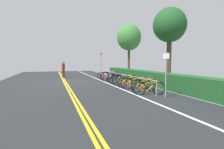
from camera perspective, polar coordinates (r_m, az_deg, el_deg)
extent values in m
cube|color=#232628|center=(14.86, -14.51, -2.46)|extent=(30.74, 10.33, 0.05)
cube|color=gold|center=(14.85, -14.82, -2.37)|extent=(27.67, 0.10, 0.00)
cube|color=gold|center=(14.86, -14.20, -2.35)|extent=(27.67, 0.10, 0.00)
cube|color=white|center=(15.34, -3.15, -2.02)|extent=(27.67, 0.12, 0.00)
cylinder|color=#9EA0A5|center=(17.43, -2.38, -0.03)|extent=(0.05, 0.05, 0.74)
cylinder|color=#9EA0A5|center=(15.96, -0.89, -0.44)|extent=(0.05, 0.05, 0.74)
cylinder|color=#9EA0A5|center=(14.51, 0.89, -0.92)|extent=(0.05, 0.05, 0.74)
cylinder|color=#9EA0A5|center=(13.08, 3.08, -1.51)|extent=(0.05, 0.05, 0.74)
cylinder|color=#9EA0A5|center=(11.67, 5.79, -2.25)|extent=(0.05, 0.05, 0.74)
cylinder|color=#9EA0A5|center=(10.30, 9.24, -3.17)|extent=(0.05, 0.05, 0.74)
cylinder|color=#9EA0A5|center=(8.98, 13.73, -4.35)|extent=(0.05, 0.05, 0.74)
cylinder|color=#9EA0A5|center=(13.05, 3.08, 0.09)|extent=(9.19, 0.04, 0.04)
torus|color=black|center=(17.01, 0.18, -0.34)|extent=(0.26, 0.66, 0.67)
torus|color=black|center=(17.04, -3.48, -0.34)|extent=(0.26, 0.66, 0.67)
cylinder|color=red|center=(17.00, -1.19, -0.08)|extent=(0.23, 0.60, 0.46)
cylinder|color=red|center=(16.99, -1.43, 0.59)|extent=(0.27, 0.71, 0.07)
cylinder|color=red|center=(17.02, -2.44, -0.13)|extent=(0.09, 0.18, 0.41)
cylinder|color=red|center=(17.04, -2.84, -0.57)|extent=(0.16, 0.38, 0.17)
cylinder|color=red|center=(17.02, -3.08, 0.10)|extent=(0.12, 0.26, 0.29)
cylinder|color=red|center=(17.00, -0.01, 0.15)|extent=(0.08, 0.15, 0.31)
cube|color=black|center=(17.01, -2.68, 0.64)|extent=(0.14, 0.21, 0.05)
cylinder|color=red|center=(16.98, -0.19, 0.81)|extent=(0.45, 0.17, 0.03)
torus|color=black|center=(16.35, 0.99, -0.35)|extent=(0.12, 0.78, 0.78)
torus|color=black|center=(15.98, -2.23, -0.46)|extent=(0.12, 0.78, 0.78)
cylinder|color=white|center=(16.20, -0.20, -0.08)|extent=(0.08, 0.57, 0.53)
cylinder|color=white|center=(16.16, -0.41, 0.74)|extent=(0.09, 0.67, 0.07)
cylinder|color=white|center=(16.08, -1.30, -0.18)|extent=(0.05, 0.16, 0.48)
cylinder|color=white|center=(16.05, -1.66, -0.73)|extent=(0.06, 0.36, 0.19)
cylinder|color=white|center=(16.01, -1.87, 0.09)|extent=(0.06, 0.25, 0.33)
cylinder|color=white|center=(16.32, 0.83, 0.24)|extent=(0.05, 0.14, 0.35)
cube|color=black|center=(16.04, -1.51, 0.76)|extent=(0.10, 0.21, 0.05)
cylinder|color=white|center=(16.29, 0.68, 1.01)|extent=(0.46, 0.06, 0.03)
torus|color=black|center=(15.28, 1.45, -0.69)|extent=(0.26, 0.76, 0.78)
torus|color=black|center=(15.24, -2.31, -0.70)|extent=(0.26, 0.76, 0.78)
cylinder|color=purple|center=(15.25, 0.04, -0.36)|extent=(0.19, 0.56, 0.53)
cylinder|color=purple|center=(15.23, -0.21, 0.52)|extent=(0.22, 0.67, 0.07)
cylinder|color=purple|center=(15.24, -1.24, -0.43)|extent=(0.08, 0.17, 0.48)
cylinder|color=purple|center=(15.25, -1.65, -1.00)|extent=(0.13, 0.36, 0.19)
cylinder|color=purple|center=(15.23, -1.90, -0.13)|extent=(0.10, 0.25, 0.33)
cylinder|color=purple|center=(15.26, 1.26, -0.05)|extent=(0.07, 0.14, 0.35)
cube|color=black|center=(15.22, -1.49, 0.56)|extent=(0.13, 0.21, 0.05)
cylinder|color=purple|center=(15.24, 1.08, 0.78)|extent=(0.45, 0.15, 0.03)
torus|color=black|center=(14.67, 2.70, -0.96)|extent=(0.30, 0.72, 0.75)
torus|color=black|center=(14.06, -0.34, -1.19)|extent=(0.30, 0.72, 0.75)
cylinder|color=black|center=(14.43, 1.59, -0.70)|extent=(0.22, 0.54, 0.51)
cylinder|color=black|center=(14.37, 1.40, 0.17)|extent=(0.26, 0.64, 0.07)
cylinder|color=black|center=(14.22, 0.55, -0.85)|extent=(0.09, 0.16, 0.46)
cylinder|color=black|center=(14.17, 0.21, -1.46)|extent=(0.15, 0.35, 0.19)
cylinder|color=black|center=(14.11, 0.01, -0.57)|extent=(0.12, 0.24, 0.31)
cylinder|color=black|center=(14.63, 2.56, -0.33)|extent=(0.08, 0.14, 0.34)
cube|color=black|center=(14.16, 0.35, 0.16)|extent=(0.14, 0.22, 0.05)
cylinder|color=black|center=(14.58, 2.42, 0.49)|extent=(0.44, 0.18, 0.03)
torus|color=black|center=(13.83, 4.32, -1.34)|extent=(0.20, 0.72, 0.72)
torus|color=black|center=(13.25, 0.38, -1.58)|extent=(0.20, 0.72, 0.72)
cylinder|color=#1947B7|center=(13.59, 2.88, -1.08)|extent=(0.16, 0.62, 0.50)
cylinder|color=#1947B7|center=(13.54, 2.63, -0.18)|extent=(0.19, 0.74, 0.07)
cylinder|color=#1947B7|center=(13.40, 1.53, -1.23)|extent=(0.07, 0.18, 0.45)
cylinder|color=#1947B7|center=(13.35, 1.09, -1.86)|extent=(0.12, 0.40, 0.18)
cylinder|color=#1947B7|center=(13.29, 0.83, -0.95)|extent=(0.09, 0.27, 0.31)
cylinder|color=#1947B7|center=(13.78, 4.13, -0.70)|extent=(0.06, 0.15, 0.33)
cube|color=black|center=(13.34, 1.27, -0.19)|extent=(0.12, 0.21, 0.05)
cylinder|color=#1947B7|center=(13.73, 3.95, 0.16)|extent=(0.46, 0.12, 0.03)
torus|color=black|center=(12.81, 6.19, -1.72)|extent=(0.10, 0.77, 0.77)
torus|color=black|center=(12.47, 1.63, -1.86)|extent=(0.10, 0.77, 0.77)
cylinder|color=yellow|center=(12.67, 4.51, -1.37)|extent=(0.07, 0.61, 0.52)
cylinder|color=yellow|center=(12.62, 4.22, -0.34)|extent=(0.08, 0.72, 0.07)
cylinder|color=yellow|center=(12.55, 2.95, -1.50)|extent=(0.05, 0.17, 0.47)
cylinder|color=yellow|center=(12.54, 2.44, -2.20)|extent=(0.06, 0.39, 0.19)
cylinder|color=yellow|center=(12.49, 2.14, -1.16)|extent=(0.05, 0.26, 0.32)
cylinder|color=yellow|center=(12.78, 5.97, -0.97)|extent=(0.04, 0.14, 0.35)
cube|color=black|center=(12.51, 2.66, -0.32)|extent=(0.09, 0.20, 0.05)
cylinder|color=yellow|center=(12.74, 5.76, 0.00)|extent=(0.46, 0.05, 0.03)
torus|color=black|center=(12.01, 7.19, -2.31)|extent=(0.15, 0.69, 0.69)
torus|color=black|center=(11.52, 3.19, -2.57)|extent=(0.15, 0.69, 0.69)
cylinder|color=orange|center=(11.81, 5.73, -2.03)|extent=(0.11, 0.55, 0.47)
cylinder|color=orange|center=(11.76, 5.48, -1.04)|extent=(0.12, 0.65, 0.07)
cylinder|color=orange|center=(11.64, 4.36, -2.19)|extent=(0.06, 0.16, 0.42)
cylinder|color=orange|center=(11.61, 3.91, -2.88)|extent=(0.08, 0.35, 0.18)
cylinder|color=orange|center=(11.55, 3.65, -1.88)|extent=(0.07, 0.24, 0.29)
cylinder|color=orange|center=(11.97, 7.00, -1.61)|extent=(0.05, 0.13, 0.31)
cube|color=black|center=(11.59, 4.10, -1.04)|extent=(0.11, 0.21, 0.05)
cylinder|color=orange|center=(11.92, 6.82, -0.66)|extent=(0.46, 0.09, 0.03)
torus|color=black|center=(11.06, 10.18, -2.83)|extent=(0.27, 0.71, 0.73)
torus|color=black|center=(10.90, 4.61, -2.88)|extent=(0.27, 0.71, 0.73)
cylinder|color=orange|center=(10.98, 8.12, -2.42)|extent=(0.22, 0.60, 0.50)
cylinder|color=orange|center=(10.94, 7.77, -1.29)|extent=(0.25, 0.71, 0.07)
cylinder|color=orange|center=(10.93, 6.21, -2.52)|extent=(0.09, 0.18, 0.45)
cylinder|color=orange|center=(10.93, 5.59, -3.27)|extent=(0.15, 0.38, 0.18)
cylinder|color=orange|center=(10.90, 5.23, -2.13)|extent=(0.11, 0.26, 0.31)
cylinder|color=orange|center=(11.03, 9.92, -2.01)|extent=(0.08, 0.15, 0.33)
cube|color=black|center=(10.89, 5.86, -1.22)|extent=(0.14, 0.21, 0.05)
cylinder|color=orange|center=(11.00, 9.66, -0.93)|extent=(0.45, 0.16, 0.03)
torus|color=black|center=(10.53, 12.29, -3.19)|extent=(0.23, 0.73, 0.74)
torus|color=black|center=(9.82, 7.76, -3.67)|extent=(0.23, 0.73, 0.74)
cylinder|color=orange|center=(10.24, 10.67, -2.89)|extent=(0.18, 0.60, 0.51)
cylinder|color=orange|center=(10.17, 10.40, -1.67)|extent=(0.21, 0.72, 0.07)
cylinder|color=orange|center=(10.01, 9.12, -3.14)|extent=(0.08, 0.18, 0.46)
cylinder|color=orange|center=(9.95, 8.59, -4.02)|extent=(0.13, 0.39, 0.19)
cylinder|color=orange|center=(9.88, 8.30, -2.78)|extent=(0.10, 0.26, 0.31)
cylinder|color=orange|center=(10.47, 12.09, -2.33)|extent=(0.07, 0.15, 0.34)
cube|color=black|center=(9.93, 8.83, -1.73)|extent=(0.12, 0.21, 0.05)
cylinder|color=orange|center=(10.41, 11.89, -1.19)|extent=(0.45, 0.13, 0.03)
torus|color=black|center=(9.60, 14.49, -4.11)|extent=(0.16, 0.69, 0.69)
torus|color=black|center=(9.23, 8.65, -4.36)|extent=(0.16, 0.69, 0.69)
cylinder|color=orange|center=(9.44, 12.36, -3.73)|extent=(0.12, 0.59, 0.47)
cylinder|color=orange|center=(9.39, 12.01, -2.51)|extent=(0.14, 0.70, 0.07)
cylinder|color=orange|center=(9.32, 10.37, -3.91)|extent=(0.06, 0.17, 0.42)
cylinder|color=orange|center=(9.30, 9.70, -4.75)|extent=(0.09, 0.37, 0.18)
cylinder|color=orange|center=(9.25, 9.32, -3.51)|extent=(0.07, 0.26, 0.29)
cylinder|color=orange|center=(9.56, 14.23, -3.24)|extent=(0.06, 0.14, 0.31)
cube|color=black|center=(9.27, 10.00, -2.48)|extent=(0.11, 0.21, 0.05)
cylinder|color=orange|center=(9.52, 13.97, -2.05)|extent=(0.46, 0.09, 0.03)
cylinder|color=#4C3826|center=(19.09, -14.84, 0.37)|extent=(0.14, 0.14, 0.84)
cylinder|color=#4C3826|center=(18.83, -15.14, 0.31)|extent=(0.14, 0.14, 0.84)
cylinder|color=#B22633|center=(18.93, -15.03, 2.50)|extent=(0.32, 0.32, 0.60)
sphere|color=#8C6647|center=(18.92, -15.06, 3.84)|extent=(0.23, 0.23, 0.23)
cylinder|color=#B22633|center=(19.12, -14.82, 2.45)|extent=(0.09, 0.09, 0.55)
cylinder|color=#B22633|center=(18.74, -15.24, 2.41)|extent=(0.09, 0.09, 0.55)
cylinder|color=gray|center=(18.13, -3.44, 3.00)|extent=(0.06, 0.06, 2.55)
cube|color=red|center=(18.14, -3.46, 6.46)|extent=(0.36, 0.10, 0.24)
cylinder|color=gray|center=(8.80, 16.53, -0.10)|extent=(0.06, 0.06, 2.10)
cube|color=white|center=(8.78, 16.66, 5.58)|extent=(0.36, 0.09, 0.24)
cube|color=#1C4C21|center=(12.63, 14.06, -1.42)|extent=(18.19, 1.04, 0.93)
cylinder|color=#473323|center=(20.50, 5.30, 3.74)|extent=(0.25, 0.25, 2.97)
ellipsoid|color=#387533|center=(20.66, 5.36, 11.53)|extent=(2.66, 2.66, 2.92)
cylinder|color=#473323|center=(13.17, 17.35, 3.44)|extent=(0.33, 0.33, 3.08)
ellipsoid|color=#1C4C21|center=(13.39, 17.61, 14.60)|extent=(2.24, 2.24, 2.34)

